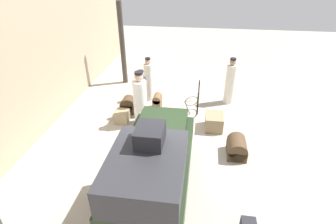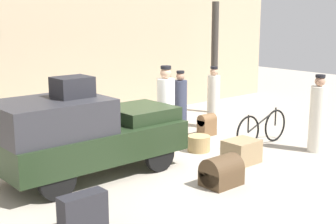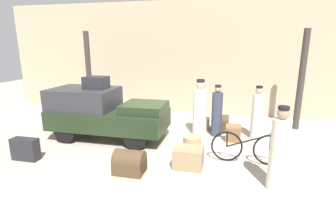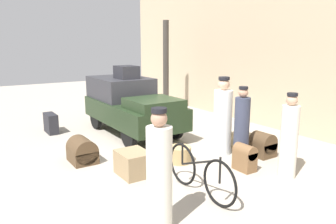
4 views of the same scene
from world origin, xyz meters
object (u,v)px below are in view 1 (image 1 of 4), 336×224
object	(u,v)px
suitcase_tan_flat	(214,122)
trunk_umber_medium	(157,101)
trunk_wicker_pale	(122,116)
truck	(153,164)
porter_standing_middle	(230,83)
trunk_on_truck_roof	(150,135)
wicker_basket	(177,122)
conductor_in_dark_uniform	(149,81)
bicycle	(198,97)
porter_lifting_near_truck	(142,95)
porter_carrying_trunk	(140,101)
trunk_barrel_dark	(128,105)
trunk_large_brown	(237,148)

from	to	relation	value
suitcase_tan_flat	trunk_umber_medium	world-z (taller)	trunk_umber_medium
trunk_wicker_pale	trunk_umber_medium	bearing A→B (deg)	-43.81
truck	porter_standing_middle	distance (m)	5.05
trunk_umber_medium	trunk_on_truck_roof	world-z (taller)	trunk_on_truck_roof
wicker_basket	conductor_in_dark_uniform	world-z (taller)	conductor_in_dark_uniform
bicycle	porter_lifting_near_truck	distance (m)	2.06
porter_carrying_trunk	porter_standing_middle	bearing A→B (deg)	-56.86
conductor_in_dark_uniform	wicker_basket	bearing A→B (deg)	-144.59
wicker_basket	trunk_wicker_pale	world-z (taller)	trunk_wicker_pale
porter_carrying_trunk	conductor_in_dark_uniform	bearing A→B (deg)	2.98
bicycle	trunk_wicker_pale	xyz separation A→B (m)	(-1.36, 2.40, -0.20)
porter_lifting_near_truck	trunk_on_truck_roof	world-z (taller)	trunk_on_truck_roof
bicycle	trunk_on_truck_roof	bearing A→B (deg)	169.21
trunk_wicker_pale	truck	bearing A→B (deg)	-150.91
wicker_basket	porter_standing_middle	bearing A→B (deg)	-41.48
porter_standing_middle	trunk_barrel_dark	size ratio (longest dim) A/B	3.09
bicycle	wicker_basket	world-z (taller)	bicycle
porter_carrying_trunk	porter_lifting_near_truck	world-z (taller)	porter_carrying_trunk
trunk_large_brown	trunk_on_truck_roof	distance (m)	3.03
porter_carrying_trunk	trunk_umber_medium	size ratio (longest dim) A/B	3.28
bicycle	porter_standing_middle	xyz separation A→B (m)	(0.49, -1.10, 0.39)
conductor_in_dark_uniform	trunk_wicker_pale	bearing A→B (deg)	162.16
trunk_umber_medium	porter_carrying_trunk	bearing A→B (deg)	161.77
trunk_on_truck_roof	bicycle	bearing A→B (deg)	-10.79
porter_carrying_trunk	bicycle	bearing A→B (deg)	-52.06
porter_lifting_near_truck	trunk_barrel_dark	xyz separation A→B (m)	(0.14, 0.55, -0.49)
wicker_basket	trunk_barrel_dark	size ratio (longest dim) A/B	0.90
trunk_barrel_dark	conductor_in_dark_uniform	bearing A→B (deg)	-26.99
trunk_on_truck_roof	porter_carrying_trunk	bearing A→B (deg)	17.48
bicycle	wicker_basket	distance (m)	1.57
trunk_wicker_pale	trunk_barrel_dark	size ratio (longest dim) A/B	0.85
conductor_in_dark_uniform	trunk_on_truck_roof	bearing A→B (deg)	-167.66
bicycle	porter_standing_middle	size ratio (longest dim) A/B	1.03
conductor_in_dark_uniform	trunk_barrel_dark	bearing A→B (deg)	153.01
wicker_basket	trunk_on_truck_roof	distance (m)	3.31
truck	suitcase_tan_flat	xyz separation A→B (m)	(2.83, -1.38, -0.59)
bicycle	trunk_wicker_pale	distance (m)	2.76
conductor_in_dark_uniform	porter_standing_middle	xyz separation A→B (m)	(0.15, -2.95, 0.03)
trunk_wicker_pale	trunk_umber_medium	size ratio (longest dim) A/B	0.86
trunk_on_truck_roof	trunk_large_brown	bearing A→B (deg)	-47.94
wicker_basket	conductor_in_dark_uniform	size ratio (longest dim) A/B	0.31
suitcase_tan_flat	trunk_on_truck_roof	distance (m)	3.62
porter_carrying_trunk	wicker_basket	bearing A→B (deg)	-92.48
trunk_barrel_dark	trunk_umber_medium	size ratio (longest dim) A/B	1.01
porter_standing_middle	bicycle	bearing A→B (deg)	114.16
porter_standing_middle	suitcase_tan_flat	distance (m)	2.00
suitcase_tan_flat	trunk_umber_medium	distance (m)	2.22
porter_carrying_trunk	trunk_on_truck_roof	size ratio (longest dim) A/B	2.75
trunk_barrel_dark	wicker_basket	bearing A→B (deg)	-111.97
wicker_basket	trunk_barrel_dark	xyz separation A→B (m)	(0.72, 1.79, 0.09)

